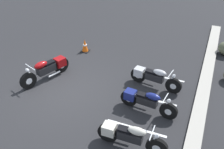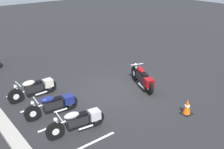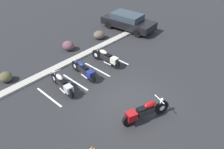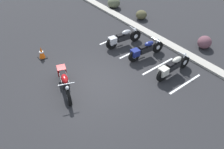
# 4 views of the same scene
# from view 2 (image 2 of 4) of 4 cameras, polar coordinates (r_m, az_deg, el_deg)

# --- Properties ---
(ground) EXTENTS (60.00, 60.00, 0.00)m
(ground) POSITION_cam_2_polar(r_m,az_deg,el_deg) (12.39, 1.33, -3.48)
(ground) COLOR #262628
(motorcycle_maroon_featured) EXTENTS (2.27, 1.08, 0.94)m
(motorcycle_maroon_featured) POSITION_cam_2_polar(r_m,az_deg,el_deg) (12.55, 6.71, -0.76)
(motorcycle_maroon_featured) COLOR black
(motorcycle_maroon_featured) RESTS_ON ground
(parked_bike_0) EXTENTS (0.69, 2.19, 0.86)m
(parked_bike_0) POSITION_cam_2_polar(r_m,az_deg,el_deg) (9.41, -7.20, -9.88)
(parked_bike_0) COLOR black
(parked_bike_0) RESTS_ON ground
(parked_bike_1) EXTENTS (0.63, 2.16, 0.85)m
(parked_bike_1) POSITION_cam_2_polar(r_m,az_deg,el_deg) (10.57, -12.46, -6.32)
(parked_bike_1) COLOR black
(parked_bike_1) RESTS_ON ground
(parked_bike_2) EXTENTS (0.63, 2.23, 0.88)m
(parked_bike_2) POSITION_cam_2_polar(r_m,az_deg,el_deg) (12.08, -16.37, -2.76)
(parked_bike_2) COLOR black
(parked_bike_2) RESTS_ON ground
(concrete_curb) EXTENTS (18.00, 0.50, 0.12)m
(concrete_curb) POSITION_cam_2_polar(r_m,az_deg,el_deg) (10.30, -21.82, -11.02)
(concrete_curb) COLOR #A8A399
(concrete_curb) RESTS_ON ground
(traffic_cone) EXTENTS (0.40, 0.40, 0.65)m
(traffic_cone) POSITION_cam_2_polar(r_m,az_deg,el_deg) (10.84, 16.03, -6.81)
(traffic_cone) COLOR black
(traffic_cone) RESTS_ON ground
(stall_line_0) EXTENTS (0.10, 2.10, 0.00)m
(stall_line_0) POSITION_cam_2_polar(r_m,az_deg,el_deg) (9.05, -5.02, -14.87)
(stall_line_0) COLOR white
(stall_line_0) RESTS_ON ground
(stall_line_1) EXTENTS (0.10, 2.10, 0.00)m
(stall_line_1) POSITION_cam_2_polar(r_m,az_deg,el_deg) (10.26, -10.41, -10.08)
(stall_line_1) COLOR white
(stall_line_1) RESTS_ON ground
(stall_line_2) EXTENTS (0.10, 2.10, 0.00)m
(stall_line_2) POSITION_cam_2_polar(r_m,az_deg,el_deg) (11.59, -14.49, -6.29)
(stall_line_2) COLOR white
(stall_line_2) RESTS_ON ground
(stall_line_3) EXTENTS (0.10, 2.10, 0.00)m
(stall_line_3) POSITION_cam_2_polar(r_m,az_deg,el_deg) (13.01, -17.67, -3.27)
(stall_line_3) COLOR white
(stall_line_3) RESTS_ON ground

